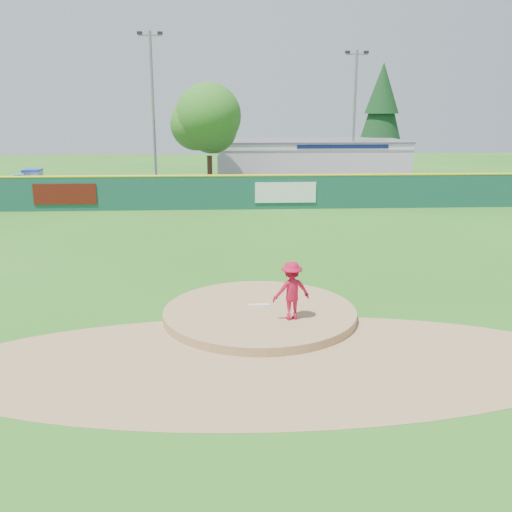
{
  "coord_description": "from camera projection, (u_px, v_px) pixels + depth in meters",
  "views": [
    {
      "loc": [
        -0.95,
        -15.35,
        5.82
      ],
      "look_at": [
        0.0,
        2.0,
        1.3
      ],
      "focal_mm": 40.0,
      "sensor_mm": 36.0,
      "label": 1
    }
  ],
  "objects": [
    {
      "name": "infield_dirt_arc",
      "position": [
        268.0,
        362.0,
        13.45
      ],
      "size": [
        15.4,
        15.4,
        0.01
      ],
      "primitive_type": "cylinder",
      "color": "#9E774C",
      "rests_on": "ground"
    },
    {
      "name": "pitchers_mound",
      "position": [
        260.0,
        317.0,
        16.35
      ],
      "size": [
        5.5,
        5.5,
        0.5
      ],
      "primitive_type": "cylinder",
      "color": "#9E774C",
      "rests_on": "ground"
    },
    {
      "name": "ground",
      "position": [
        260.0,
        317.0,
        16.35
      ],
      "size": [
        120.0,
        120.0,
        0.0
      ],
      "primitive_type": "plane",
      "color": "#286B19",
      "rests_on": "ground"
    },
    {
      "name": "van",
      "position": [
        289.0,
        186.0,
        39.23
      ],
      "size": [
        4.72,
        3.46,
        1.19
      ],
      "primitive_type": "imported",
      "rotation": [
        0.0,
        0.0,
        1.18
      ],
      "color": "silver",
      "rests_on": "parking_lot"
    },
    {
      "name": "parking_lot",
      "position": [
        238.0,
        189.0,
        42.44
      ],
      "size": [
        44.0,
        16.0,
        0.02
      ],
      "primitive_type": "cube",
      "color": "#38383A",
      "rests_on": "ground"
    },
    {
      "name": "pitcher",
      "position": [
        291.0,
        291.0,
        15.35
      ],
      "size": [
        1.15,
        0.82,
        1.61
      ],
      "primitive_type": "imported",
      "rotation": [
        0.0,
        0.0,
        3.38
      ],
      "color": "#B10F31",
      "rests_on": "pitchers_mound"
    },
    {
      "name": "playground_slide",
      "position": [
        33.0,
        182.0,
        38.95
      ],
      "size": [
        1.14,
        3.22,
        1.78
      ],
      "color": "#1732C8",
      "rests_on": "ground"
    },
    {
      "name": "light_pole_left",
      "position": [
        153.0,
        105.0,
        40.6
      ],
      "size": [
        1.75,
        0.25,
        11.0
      ],
      "color": "gray",
      "rests_on": "ground"
    },
    {
      "name": "pitching_rubber",
      "position": [
        259.0,
        305.0,
        16.57
      ],
      "size": [
        0.6,
        0.15,
        0.04
      ],
      "primitive_type": "cube",
      "color": "white",
      "rests_on": "pitchers_mound"
    },
    {
      "name": "fence_banners",
      "position": [
        176.0,
        193.0,
        33.22
      ],
      "size": [
        16.41,
        0.04,
        1.2
      ],
      "color": "#56140C",
      "rests_on": "ground"
    },
    {
      "name": "pool_building_grp",
      "position": [
        309.0,
        160.0,
        47.17
      ],
      "size": [
        15.2,
        8.2,
        3.31
      ],
      "color": "silver",
      "rests_on": "ground"
    },
    {
      "name": "deciduous_tree",
      "position": [
        209.0,
        127.0,
        39.26
      ],
      "size": [
        5.6,
        5.6,
        7.36
      ],
      "color": "#382314",
      "rests_on": "ground"
    },
    {
      "name": "outfield_fence",
      "position": [
        241.0,
        191.0,
        33.47
      ],
      "size": [
        40.0,
        0.14,
        2.07
      ],
      "color": "#16493D",
      "rests_on": "ground"
    },
    {
      "name": "conifer_tree",
      "position": [
        382.0,
        111.0,
        50.43
      ],
      "size": [
        4.4,
        4.4,
        9.5
      ],
      "color": "#382314",
      "rests_on": "ground"
    },
    {
      "name": "light_pole_right",
      "position": [
        354.0,
        112.0,
        43.46
      ],
      "size": [
        1.75,
        0.25,
        10.0
      ],
      "color": "gray",
      "rests_on": "ground"
    }
  ]
}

